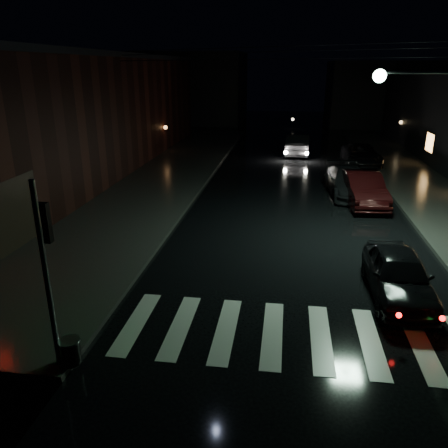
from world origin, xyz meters
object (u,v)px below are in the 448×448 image
at_px(parked_car_c, 348,181).
at_px(parked_car_d, 361,155).
at_px(oncoming_car, 298,144).
at_px(parked_car_a, 398,274).
at_px(parked_car_b, 363,188).

bearing_deg(parked_car_c, parked_car_d, 73.27).
xyz_separation_m(parked_car_d, oncoming_car, (-4.26, 3.14, 0.10)).
height_order(parked_car_c, parked_car_d, parked_car_c).
bearing_deg(oncoming_car, parked_car_a, 99.59).
height_order(parked_car_b, oncoming_car, oncoming_car).
bearing_deg(parked_car_b, parked_car_a, -96.59).
height_order(parked_car_c, oncoming_car, oncoming_car).
xyz_separation_m(parked_car_b, oncoming_car, (-2.97, 12.49, 0.02)).
distance_m(parked_car_b, parked_car_d, 9.44).
xyz_separation_m(parked_car_a, parked_car_d, (1.67, 18.72, 0.00)).
bearing_deg(parked_car_c, parked_car_b, -75.92).
bearing_deg(parked_car_b, parked_car_c, 103.48).
xyz_separation_m(parked_car_a, oncoming_car, (-2.59, 21.86, 0.10)).
bearing_deg(parked_car_d, oncoming_car, 142.60).
distance_m(parked_car_c, parked_car_d, 7.98).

